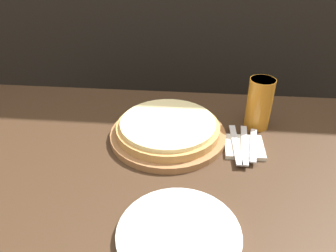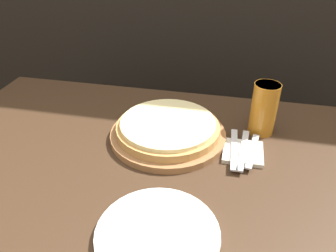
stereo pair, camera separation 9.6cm
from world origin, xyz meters
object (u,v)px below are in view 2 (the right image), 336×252
at_px(dinner_plate, 157,234).
at_px(dinner_knife, 243,150).
at_px(fork, 234,149).
at_px(spoon, 252,151).
at_px(pizza_on_board, 168,130).
at_px(beer_glass, 264,107).

bearing_deg(dinner_plate, dinner_knife, 62.93).
xyz_separation_m(fork, spoon, (0.05, 0.00, 0.00)).
xyz_separation_m(dinner_plate, dinner_knife, (0.17, 0.33, 0.01)).
bearing_deg(dinner_knife, pizza_on_board, 170.49).
height_order(pizza_on_board, fork, pizza_on_board).
height_order(beer_glass, spoon, beer_glass).
bearing_deg(pizza_on_board, dinner_plate, -81.39).
bearing_deg(dinner_plate, pizza_on_board, 98.61).
bearing_deg(beer_glass, dinner_plate, -115.50).
xyz_separation_m(dinner_knife, spoon, (0.02, 0.00, 0.00)).
distance_m(dinner_plate, fork, 0.36).
relative_size(pizza_on_board, beer_glass, 2.15).
relative_size(fork, spoon, 1.17).
bearing_deg(pizza_on_board, fork, -10.70).
bearing_deg(dinner_plate, fork, 66.52).
bearing_deg(fork, spoon, 0.00).
xyz_separation_m(beer_glass, dinner_plate, (-0.22, -0.45, -0.08)).
relative_size(dinner_knife, spoon, 1.17).
relative_size(dinner_plate, spoon, 1.56).
bearing_deg(fork, beer_glass, 59.64).
relative_size(fork, dinner_knife, 1.00).
bearing_deg(fork, dinner_plate, -113.48).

